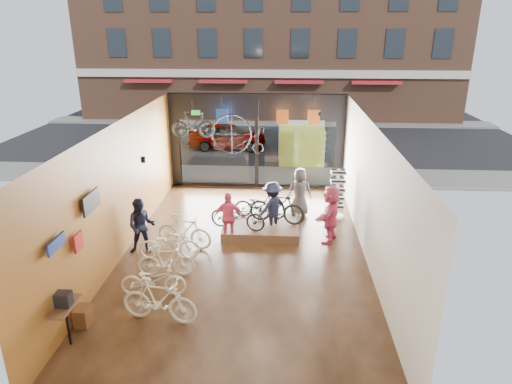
# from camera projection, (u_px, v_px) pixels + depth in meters

# --- Properties ---
(ground_plane) EXTENTS (7.00, 12.00, 0.04)m
(ground_plane) POSITION_uv_depth(u_px,v_px,m) (244.00, 254.00, 13.38)
(ground_plane) COLOR black
(ground_plane) RESTS_ON ground
(ceiling) EXTENTS (7.00, 12.00, 0.04)m
(ceiling) POSITION_uv_depth(u_px,v_px,m) (243.00, 124.00, 12.06)
(ceiling) COLOR black
(ceiling) RESTS_ON ground
(wall_left) EXTENTS (0.04, 12.00, 3.80)m
(wall_left) POSITION_uv_depth(u_px,v_px,m) (120.00, 190.00, 12.92)
(wall_left) COLOR #985122
(wall_left) RESTS_ON ground
(wall_right) EXTENTS (0.04, 12.00, 3.80)m
(wall_right) POSITION_uv_depth(u_px,v_px,m) (371.00, 195.00, 12.51)
(wall_right) COLOR beige
(wall_right) RESTS_ON ground
(wall_back) EXTENTS (7.00, 0.04, 3.80)m
(wall_back) POSITION_uv_depth(u_px,v_px,m) (210.00, 326.00, 7.07)
(wall_back) COLOR beige
(wall_back) RESTS_ON ground
(storefront) EXTENTS (7.00, 0.26, 3.80)m
(storefront) POSITION_uv_depth(u_px,v_px,m) (257.00, 141.00, 18.34)
(storefront) COLOR black
(storefront) RESTS_ON ground
(exit_sign) EXTENTS (0.35, 0.06, 0.18)m
(exit_sign) POSITION_uv_depth(u_px,v_px,m) (196.00, 113.00, 17.97)
(exit_sign) COLOR #198C26
(exit_sign) RESTS_ON storefront
(street_road) EXTENTS (30.00, 18.00, 0.02)m
(street_road) POSITION_uv_depth(u_px,v_px,m) (266.00, 137.00, 27.43)
(street_road) COLOR black
(street_road) RESTS_ON ground
(sidewalk_near) EXTENTS (30.00, 2.40, 0.12)m
(sidewalk_near) POSITION_uv_depth(u_px,v_px,m) (258.00, 175.00, 20.10)
(sidewalk_near) COLOR slate
(sidewalk_near) RESTS_ON ground
(sidewalk_far) EXTENTS (30.00, 2.00, 0.12)m
(sidewalk_far) POSITION_uv_depth(u_px,v_px,m) (268.00, 122.00, 31.16)
(sidewalk_far) COLOR slate
(sidewalk_far) RESTS_ON ground
(opposite_building) EXTENTS (26.00, 5.00, 14.00)m
(opposite_building) POSITION_uv_depth(u_px,v_px,m) (270.00, 14.00, 31.11)
(opposite_building) COLOR brown
(opposite_building) RESTS_ON ground
(street_car) EXTENTS (4.12, 1.66, 1.41)m
(street_car) POSITION_uv_depth(u_px,v_px,m) (227.00, 136.00, 24.49)
(street_car) COLOR gray
(street_car) RESTS_ON street_road
(box_truck) EXTENTS (2.19, 6.56, 2.58)m
(box_truck) POSITION_uv_depth(u_px,v_px,m) (301.00, 130.00, 23.12)
(box_truck) COLOR silver
(box_truck) RESTS_ON street_road
(floor_bike_1) EXTENTS (1.84, 0.78, 1.07)m
(floor_bike_1) POSITION_uv_depth(u_px,v_px,m) (159.00, 300.00, 10.14)
(floor_bike_1) COLOR beige
(floor_bike_1) RESTS_ON ground_plane
(floor_bike_2) EXTENTS (1.64, 0.67, 0.85)m
(floor_bike_2) POSITION_uv_depth(u_px,v_px,m) (153.00, 280.00, 11.17)
(floor_bike_2) COLOR beige
(floor_bike_2) RESTS_ON ground_plane
(floor_bike_3) EXTENTS (1.55, 0.56, 0.91)m
(floor_bike_3) POSITION_uv_depth(u_px,v_px,m) (166.00, 261.00, 12.01)
(floor_bike_3) COLOR beige
(floor_bike_3) RESTS_ON ground_plane
(floor_bike_4) EXTENTS (1.76, 0.74, 0.90)m
(floor_bike_4) POSITION_uv_depth(u_px,v_px,m) (169.00, 244.00, 12.92)
(floor_bike_4) COLOR beige
(floor_bike_4) RESTS_ON ground_plane
(floor_bike_5) EXTENTS (1.81, 0.90, 1.05)m
(floor_bike_5) POSITION_uv_depth(u_px,v_px,m) (184.00, 231.00, 13.58)
(floor_bike_5) COLOR beige
(floor_bike_5) RESTS_ON ground_plane
(display_platform) EXTENTS (2.40, 1.80, 0.30)m
(display_platform) POSITION_uv_depth(u_px,v_px,m) (261.00, 228.00, 14.71)
(display_platform) COLOR #523220
(display_platform) RESTS_ON ground_plane
(display_bike_left) EXTENTS (1.86, 1.01, 0.93)m
(display_bike_left) POSITION_uv_depth(u_px,v_px,m) (238.00, 215.00, 14.10)
(display_bike_left) COLOR black
(display_bike_left) RESTS_ON display_platform
(display_bike_mid) EXTENTS (1.90, 0.96, 1.10)m
(display_bike_mid) POSITION_uv_depth(u_px,v_px,m) (277.00, 207.00, 14.51)
(display_bike_mid) COLOR black
(display_bike_mid) RESTS_ON display_platform
(display_bike_right) EXTENTS (1.77, 0.78, 0.90)m
(display_bike_right) POSITION_uv_depth(u_px,v_px,m) (260.00, 205.00, 14.93)
(display_bike_right) COLOR black
(display_bike_right) RESTS_ON display_platform
(customer_1) EXTENTS (0.91, 0.76, 1.67)m
(customer_1) POSITION_uv_depth(u_px,v_px,m) (142.00, 226.00, 13.16)
(customer_1) COLOR #161C33
(customer_1) RESTS_ON ground_plane
(customer_2) EXTENTS (0.94, 0.41, 1.59)m
(customer_2) POSITION_uv_depth(u_px,v_px,m) (229.00, 217.00, 13.87)
(customer_2) COLOR #CC4C72
(customer_2) RESTS_ON ground_plane
(customer_3) EXTENTS (1.25, 1.17, 1.70)m
(customer_3) POSITION_uv_depth(u_px,v_px,m) (272.00, 208.00, 14.46)
(customer_3) COLOR #161C33
(customer_3) RESTS_ON ground_plane
(customer_4) EXTENTS (0.86, 0.59, 1.69)m
(customer_4) POSITION_uv_depth(u_px,v_px,m) (300.00, 192.00, 15.84)
(customer_4) COLOR #3F3F44
(customer_4) RESTS_ON ground_plane
(customer_5) EXTENTS (1.06, 1.74, 1.79)m
(customer_5) POSITION_uv_depth(u_px,v_px,m) (330.00, 214.00, 13.86)
(customer_5) COLOR #CC4C72
(customer_5) RESTS_ON ground_plane
(sunglasses_rack) EXTENTS (0.57, 0.49, 1.76)m
(sunglasses_rack) POSITION_uv_depth(u_px,v_px,m) (337.00, 194.00, 15.52)
(sunglasses_rack) COLOR white
(sunglasses_rack) RESTS_ON ground_plane
(wall_merch) EXTENTS (0.40, 2.40, 2.60)m
(wall_merch) POSITION_uv_depth(u_px,v_px,m) (74.00, 271.00, 9.84)
(wall_merch) COLOR navy
(wall_merch) RESTS_ON wall_left
(penny_farthing) EXTENTS (1.84, 0.06, 1.47)m
(penny_farthing) POSITION_uv_depth(u_px,v_px,m) (240.00, 136.00, 16.64)
(penny_farthing) COLOR black
(penny_farthing) RESTS_ON ceiling
(hung_bike) EXTENTS (1.60, 0.54, 0.95)m
(hung_bike) POSITION_uv_depth(u_px,v_px,m) (193.00, 124.00, 16.43)
(hung_bike) COLOR black
(hung_bike) RESTS_ON ceiling
(jersey_left) EXTENTS (0.45, 0.03, 0.55)m
(jersey_left) POSITION_uv_depth(u_px,v_px,m) (222.00, 116.00, 17.27)
(jersey_left) COLOR #1E3F99
(jersey_left) RESTS_ON ceiling
(jersey_mid) EXTENTS (0.45, 0.03, 0.55)m
(jersey_mid) POSITION_uv_depth(u_px,v_px,m) (283.00, 117.00, 17.14)
(jersey_mid) COLOR #CC5919
(jersey_mid) RESTS_ON ceiling
(jersey_right) EXTENTS (0.45, 0.03, 0.55)m
(jersey_right) POSITION_uv_depth(u_px,v_px,m) (314.00, 117.00, 17.07)
(jersey_right) COLOR #CC5919
(jersey_right) RESTS_ON ceiling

